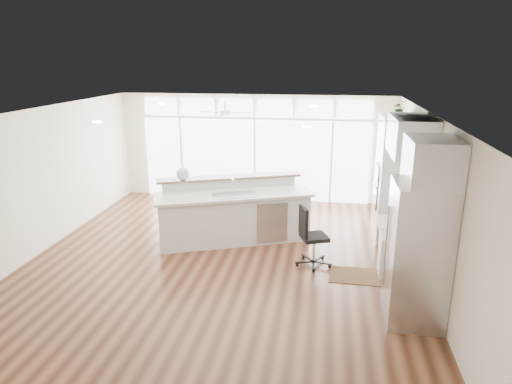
# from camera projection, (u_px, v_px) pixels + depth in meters

# --- Properties ---
(floor) EXTENTS (7.00, 8.00, 0.02)m
(floor) POSITION_uv_depth(u_px,v_px,m) (221.00, 263.00, 8.30)
(floor) COLOR #412214
(floor) RESTS_ON ground
(ceiling) EXTENTS (7.00, 8.00, 0.02)m
(ceiling) POSITION_uv_depth(u_px,v_px,m) (217.00, 113.00, 7.53)
(ceiling) COLOR white
(ceiling) RESTS_ON wall_back
(wall_back) EXTENTS (7.00, 0.04, 2.70)m
(wall_back) POSITION_uv_depth(u_px,v_px,m) (255.00, 148.00, 11.70)
(wall_back) COLOR white
(wall_back) RESTS_ON floor
(wall_front) EXTENTS (7.00, 0.04, 2.70)m
(wall_front) POSITION_uv_depth(u_px,v_px,m) (117.00, 315.00, 4.12)
(wall_front) COLOR white
(wall_front) RESTS_ON floor
(wall_left) EXTENTS (0.04, 8.00, 2.70)m
(wall_left) POSITION_uv_depth(u_px,v_px,m) (35.00, 183.00, 8.43)
(wall_left) COLOR white
(wall_left) RESTS_ON floor
(wall_right) EXTENTS (0.04, 8.00, 2.70)m
(wall_right) POSITION_uv_depth(u_px,v_px,m) (430.00, 201.00, 7.39)
(wall_right) COLOR white
(wall_right) RESTS_ON floor
(glass_wall) EXTENTS (5.80, 0.06, 2.08)m
(glass_wall) POSITION_uv_depth(u_px,v_px,m) (255.00, 160.00, 11.73)
(glass_wall) COLOR silver
(glass_wall) RESTS_ON wall_back
(transom_row) EXTENTS (5.90, 0.06, 0.40)m
(transom_row) POSITION_uv_depth(u_px,v_px,m) (255.00, 108.00, 11.35)
(transom_row) COLOR silver
(transom_row) RESTS_ON wall_back
(desk_window) EXTENTS (0.04, 0.85, 0.85)m
(desk_window) POSITION_uv_depth(u_px,v_px,m) (425.00, 184.00, 7.62)
(desk_window) COLOR white
(desk_window) RESTS_ON wall_right
(ceiling_fan) EXTENTS (1.16, 1.16, 0.32)m
(ceiling_fan) POSITION_uv_depth(u_px,v_px,m) (225.00, 108.00, 10.31)
(ceiling_fan) COLOR white
(ceiling_fan) RESTS_ON ceiling
(recessed_lights) EXTENTS (3.40, 3.00, 0.02)m
(recessed_lights) POSITION_uv_depth(u_px,v_px,m) (220.00, 113.00, 7.72)
(recessed_lights) COLOR white
(recessed_lights) RESTS_ON ceiling
(oven_cabinet) EXTENTS (0.64, 1.20, 2.50)m
(oven_cabinet) POSITION_uv_depth(u_px,v_px,m) (394.00, 178.00, 9.17)
(oven_cabinet) COLOR silver
(oven_cabinet) RESTS_ON floor
(desk_nook) EXTENTS (0.72, 1.30, 0.76)m
(desk_nook) POSITION_uv_depth(u_px,v_px,m) (398.00, 247.00, 8.00)
(desk_nook) COLOR silver
(desk_nook) RESTS_ON floor
(upper_cabinets) EXTENTS (0.64, 1.30, 0.64)m
(upper_cabinets) POSITION_uv_depth(u_px,v_px,m) (411.00, 136.00, 7.44)
(upper_cabinets) COLOR silver
(upper_cabinets) RESTS_ON wall_right
(refrigerator) EXTENTS (0.76, 0.90, 2.00)m
(refrigerator) POSITION_uv_depth(u_px,v_px,m) (417.00, 253.00, 6.27)
(refrigerator) COLOR #B6B7BC
(refrigerator) RESTS_ON floor
(fridge_cabinet) EXTENTS (0.64, 0.90, 0.60)m
(fridge_cabinet) POSITION_uv_depth(u_px,v_px,m) (432.00, 161.00, 5.89)
(fridge_cabinet) COLOR silver
(fridge_cabinet) RESTS_ON wall_right
(framed_photos) EXTENTS (0.06, 0.22, 0.80)m
(framed_photos) POSITION_uv_depth(u_px,v_px,m) (417.00, 183.00, 8.25)
(framed_photos) COLOR black
(framed_photos) RESTS_ON wall_right
(kitchen_island) EXTENTS (3.31, 2.23, 1.23)m
(kitchen_island) POSITION_uv_depth(u_px,v_px,m) (234.00, 212.00, 9.12)
(kitchen_island) COLOR silver
(kitchen_island) RESTS_ON floor
(rug) EXTENTS (0.91, 0.67, 0.01)m
(rug) POSITION_uv_depth(u_px,v_px,m) (355.00, 276.00, 7.79)
(rug) COLOR #392212
(rug) RESTS_ON floor
(office_chair) EXTENTS (0.72, 0.70, 1.10)m
(office_chair) POSITION_uv_depth(u_px,v_px,m) (314.00, 236.00, 8.04)
(office_chair) COLOR black
(office_chair) RESTS_ON floor
(fishbowl) EXTENTS (0.36, 0.36, 0.27)m
(fishbowl) POSITION_uv_depth(u_px,v_px,m) (183.00, 173.00, 9.08)
(fishbowl) COLOR silver
(fishbowl) RESTS_ON kitchen_island
(monitor) EXTENTS (0.16, 0.51, 0.42)m
(monitor) POSITION_uv_depth(u_px,v_px,m) (396.00, 216.00, 7.85)
(monitor) COLOR black
(monitor) RESTS_ON desk_nook
(keyboard) EXTENTS (0.19, 0.37, 0.02)m
(keyboard) POSITION_uv_depth(u_px,v_px,m) (385.00, 226.00, 7.93)
(keyboard) COLOR white
(keyboard) RESTS_ON desk_nook
(potted_plant) EXTENTS (0.30, 0.32, 0.23)m
(potted_plant) POSITION_uv_depth(u_px,v_px,m) (400.00, 110.00, 8.78)
(potted_plant) COLOR #245022
(potted_plant) RESTS_ON oven_cabinet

